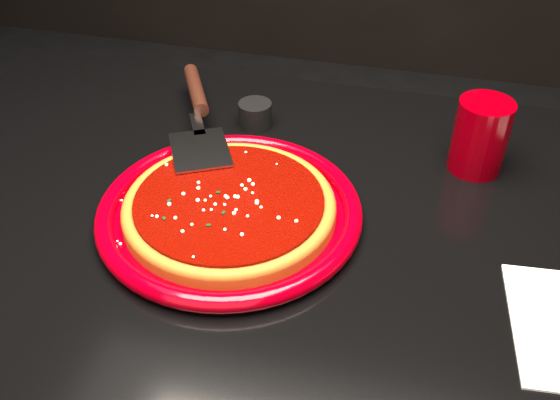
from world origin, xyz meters
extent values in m
cube|color=black|center=(0.00, 0.00, 0.38)|extent=(1.20, 0.80, 0.75)
cylinder|color=#820009|center=(-0.07, 0.00, 0.76)|extent=(0.40, 0.40, 0.03)
cylinder|color=#8E4816|center=(-0.07, 0.00, 0.77)|extent=(0.32, 0.32, 0.01)
torus|color=#8E4816|center=(-0.07, 0.00, 0.77)|extent=(0.32, 0.32, 0.02)
cylinder|color=#6D0500|center=(-0.07, 0.00, 0.78)|extent=(0.28, 0.28, 0.01)
cylinder|color=#820008|center=(0.24, 0.19, 0.80)|extent=(0.10, 0.10, 0.11)
cylinder|color=black|center=(-0.10, 0.23, 0.77)|extent=(0.07, 0.07, 0.04)
camera|label=1|loc=(0.15, -0.59, 1.28)|focal=40.00mm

